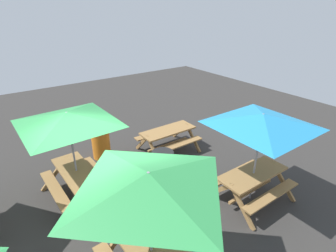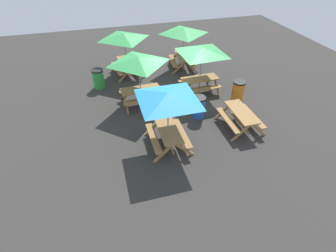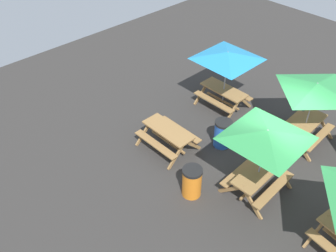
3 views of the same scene
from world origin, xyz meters
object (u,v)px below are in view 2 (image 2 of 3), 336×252
object	(u,v)px
trash_bin_orange	(238,91)
picnic_table_4	(139,64)
picnic_table_1	(168,101)
picnic_table_5	(184,34)
picnic_table_0	(124,39)
picnic_table_2	(241,116)
trash_bin_green	(98,79)
picnic_table_3	(202,54)
trash_bin_blue	(198,107)

from	to	relation	value
trash_bin_orange	picnic_table_4	bearing A→B (deg)	78.16
picnic_table_1	picnic_table_5	bearing A→B (deg)	-22.73
picnic_table_1	trash_bin_orange	world-z (taller)	picnic_table_1
picnic_table_0	picnic_table_2	size ratio (longest dim) A/B	1.29
picnic_table_0	trash_bin_green	size ratio (longest dim) A/B	2.38
picnic_table_0	picnic_table_1	xyz separation A→B (m)	(-6.37, -0.59, 0.00)
picnic_table_0	picnic_table_3	xyz separation A→B (m)	(-2.92, -3.18, 0.00)
trash_bin_orange	picnic_table_0	bearing A→B (deg)	48.46
picnic_table_0	trash_bin_orange	world-z (taller)	picnic_table_0
picnic_table_5	trash_bin_orange	distance (m)	4.59
trash_bin_orange	trash_bin_green	xyz separation A→B (m)	(3.04, 6.27, 0.00)
picnic_table_3	picnic_table_4	world-z (taller)	same
picnic_table_1	trash_bin_blue	distance (m)	2.73
picnic_table_0	picnic_table_3	distance (m)	4.31
picnic_table_0	trash_bin_orange	bearing A→B (deg)	-139.70
picnic_table_5	trash_bin_orange	xyz separation A→B (m)	(-4.11, -1.40, -1.49)
picnic_table_3	trash_bin_orange	distance (m)	2.42
trash_bin_orange	trash_bin_green	world-z (taller)	same
picnic_table_0	trash_bin_green	world-z (taller)	picnic_table_0
trash_bin_green	picnic_table_1	bearing A→B (deg)	-157.29
picnic_table_0	trash_bin_blue	distance (m)	5.65
picnic_table_1	trash_bin_blue	size ratio (longest dim) A/B	2.89
picnic_table_1	trash_bin_orange	size ratio (longest dim) A/B	2.89
trash_bin_blue	picnic_table_1	bearing A→B (deg)	129.45
picnic_table_0	trash_bin_orange	size ratio (longest dim) A/B	2.38
trash_bin_green	picnic_table_5	bearing A→B (deg)	-77.56
picnic_table_3	trash_bin_green	xyz separation A→B (m)	(1.83, 4.80, -1.49)
picnic_table_4	trash_bin_orange	xyz separation A→B (m)	(-0.94, -4.48, -1.49)
picnic_table_3	trash_bin_green	distance (m)	5.35
picnic_table_2	trash_bin_blue	distance (m)	1.81
picnic_table_2	trash_bin_orange	xyz separation A→B (m)	(1.95, -0.90, -0.07)
picnic_table_2	picnic_table_3	distance (m)	3.52
picnic_table_0	picnic_table_2	bearing A→B (deg)	-156.48
picnic_table_4	picnic_table_5	distance (m)	4.42
picnic_table_3	picnic_table_2	bearing A→B (deg)	98.02
picnic_table_4	trash_bin_orange	bearing A→B (deg)	165.46
picnic_table_2	trash_bin_orange	world-z (taller)	trash_bin_orange
picnic_table_1	trash_bin_green	bearing A→B (deg)	22.71
picnic_table_2	trash_bin_green	size ratio (longest dim) A/B	1.84
picnic_table_4	trash_bin_green	distance (m)	3.14
trash_bin_green	picnic_table_2	bearing A→B (deg)	-132.91
picnic_table_5	trash_bin_green	distance (m)	5.21
picnic_table_1	trash_bin_orange	xyz separation A→B (m)	(2.24, -4.06, -1.49)
picnic_table_1	picnic_table_5	xyz separation A→B (m)	(6.35, -2.66, 0.00)
picnic_table_1	trash_bin_blue	xyz separation A→B (m)	(1.45, -1.77, -1.49)
picnic_table_5	trash_bin_blue	xyz separation A→B (m)	(-4.90, 0.89, -1.49)
trash_bin_orange	trash_bin_green	bearing A→B (deg)	64.16
picnic_table_1	picnic_table_2	world-z (taller)	picnic_table_1
picnic_table_1	trash_bin_blue	world-z (taller)	picnic_table_1
picnic_table_5	trash_bin_green	world-z (taller)	picnic_table_5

